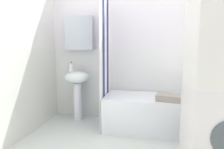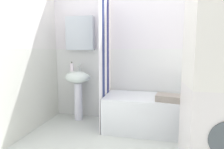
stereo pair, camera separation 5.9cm
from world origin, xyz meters
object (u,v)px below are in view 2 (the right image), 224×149
at_px(soap_dispenser, 72,67).
at_px(bathtub, 158,113).
at_px(towel_folded, 168,98).
at_px(lotion_bottle, 196,88).
at_px(washer_dryer_stack, 220,87).
at_px(conditioner_bottle, 204,90).
at_px(body_wash_bottle, 190,87).
at_px(sink, 78,84).

height_order(soap_dispenser, bathtub, soap_dispenser).
distance_m(bathtub, towel_folded, 0.37).
height_order(lotion_bottle, washer_dryer_stack, washer_dryer_stack).
bearing_deg(towel_folded, washer_dryer_stack, -60.38).
distance_m(conditioner_bottle, lotion_bottle, 0.11).
distance_m(soap_dispenser, lotion_bottle, 1.99).
bearing_deg(washer_dryer_stack, towel_folded, 119.62).
bearing_deg(body_wash_bottle, bathtub, -149.09).
height_order(soap_dispenser, lotion_bottle, soap_dispenser).
relative_size(bathtub, body_wash_bottle, 6.66).
xyz_separation_m(soap_dispenser, washer_dryer_stack, (1.90, -1.00, -0.06)).
relative_size(soap_dispenser, washer_dryer_stack, 0.09).
relative_size(sink, washer_dryer_stack, 0.50).
height_order(bathtub, body_wash_bottle, body_wash_bottle).
bearing_deg(towel_folded, conditioner_bottle, 39.26).
height_order(conditioner_bottle, body_wash_bottle, body_wash_bottle).
height_order(conditioner_bottle, lotion_bottle, lotion_bottle).
xyz_separation_m(bathtub, towel_folded, (0.12, -0.20, 0.29)).
bearing_deg(conditioner_bottle, washer_dryer_stack, -98.70).
relative_size(sink, lotion_bottle, 3.84).
xyz_separation_m(sink, body_wash_bottle, (1.78, 0.13, 0.00)).
height_order(soap_dispenser, washer_dryer_stack, washer_dryer_stack).
bearing_deg(washer_dryer_stack, body_wash_bottle, 91.22).
distance_m(conditioner_bottle, body_wash_bottle, 0.20).
height_order(bathtub, washer_dryer_stack, washer_dryer_stack).
relative_size(soap_dispenser, lotion_bottle, 0.73).
height_order(conditioner_bottle, washer_dryer_stack, washer_dryer_stack).
distance_m(bathtub, conditioner_bottle, 0.79).
bearing_deg(conditioner_bottle, bathtub, -159.15).
height_order(bathtub, lotion_bottle, lotion_bottle).
relative_size(soap_dispenser, body_wash_bottle, 0.68).
height_order(lotion_bottle, body_wash_bottle, body_wash_bottle).
distance_m(sink, body_wash_bottle, 1.79).
bearing_deg(bathtub, washer_dryer_stack, -59.96).
xyz_separation_m(bathtub, washer_dryer_stack, (0.50, -0.87, 0.59)).
distance_m(soap_dispenser, bathtub, 1.54).
bearing_deg(soap_dispenser, bathtub, -5.32).
bearing_deg(washer_dryer_stack, soap_dispenser, 152.25).
xyz_separation_m(conditioner_bottle, lotion_bottle, (-0.11, 0.00, 0.03)).
height_order(soap_dispenser, towel_folded, soap_dispenser).
bearing_deg(sink, towel_folded, -13.80).
height_order(body_wash_bottle, washer_dryer_stack, washer_dryer_stack).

